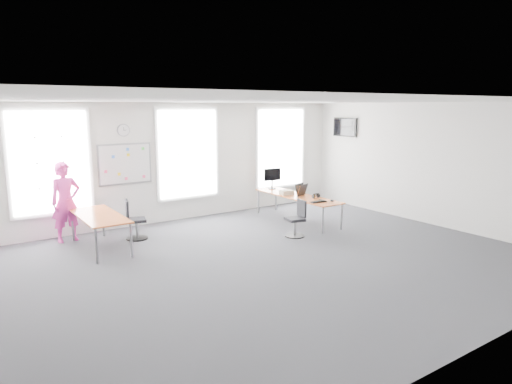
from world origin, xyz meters
TOP-DOWN VIEW (x-y plane):
  - floor at (0.00, 0.00)m, footprint 10.00×10.00m
  - ceiling at (0.00, 0.00)m, footprint 10.00×10.00m
  - wall_back at (0.00, 4.00)m, footprint 10.00×0.00m
  - wall_front at (0.00, -4.00)m, footprint 10.00×0.00m
  - wall_right at (5.00, 0.00)m, footprint 0.00×10.00m
  - window_left at (-3.00, 3.97)m, footprint 1.60×0.06m
  - window_mid at (0.30, 3.97)m, footprint 1.60×0.06m
  - window_right at (3.30, 3.97)m, footprint 1.60×0.06m
  - desk_right at (2.45, 2.14)m, footprint 0.72×2.72m
  - desk_left at (-2.39, 2.62)m, footprint 0.78×1.95m
  - chair_right at (1.53, 1.03)m, footprint 0.44×0.44m
  - chair_left at (-1.58, 2.89)m, footprint 0.49×0.49m
  - person at (-2.82, 3.57)m, footprint 0.68×0.49m
  - whiteboard at (-1.35, 3.97)m, footprint 1.20×0.03m
  - wall_clock at (-1.35, 3.97)m, footprint 0.30×0.04m
  - tv at (4.95, 3.00)m, footprint 0.06×0.90m
  - keyboard at (2.33, 1.21)m, footprint 0.42×0.19m
  - mouse at (2.64, 1.07)m, footprint 0.09×0.13m
  - lens_cap at (2.56, 1.38)m, footprint 0.08×0.08m
  - headphones at (2.62, 1.62)m, footprint 0.20×0.11m
  - laptop_sleeve at (2.53, 2.07)m, footprint 0.39×0.32m
  - paper_stack at (2.31, 2.40)m, footprint 0.35×0.28m
  - monitor at (2.51, 3.29)m, footprint 0.51×0.21m

SIDE VIEW (x-z plane):
  - floor at x=0.00m, z-range 0.00..0.00m
  - chair_right at x=1.53m, z-range -0.05..0.78m
  - chair_left at x=-1.58m, z-range -0.05..0.83m
  - desk_right at x=2.45m, z-range 0.29..0.95m
  - desk_left at x=-2.39m, z-range 0.30..1.01m
  - lens_cap at x=2.56m, z-range 0.66..0.67m
  - keyboard at x=2.33m, z-range 0.66..0.68m
  - mouse at x=2.64m, z-range 0.66..0.71m
  - headphones at x=2.62m, z-range 0.66..0.77m
  - paper_stack at x=2.31m, z-range 0.66..0.77m
  - laptop_sleeve at x=2.53m, z-range 0.66..0.97m
  - person at x=-2.82m, z-range 0.00..1.74m
  - monitor at x=2.51m, z-range 0.72..1.28m
  - wall_back at x=0.00m, z-range -3.50..6.50m
  - wall_front at x=0.00m, z-range -3.50..6.50m
  - wall_right at x=5.00m, z-range -3.50..6.50m
  - whiteboard at x=-1.35m, z-range 1.10..2.00m
  - window_left at x=-3.00m, z-range 0.60..2.80m
  - window_mid at x=0.30m, z-range 0.60..2.80m
  - window_right at x=3.30m, z-range 0.60..2.80m
  - tv at x=4.95m, z-range 2.02..2.57m
  - wall_clock at x=-1.35m, z-range 2.20..2.50m
  - ceiling at x=0.00m, z-range 3.00..3.00m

